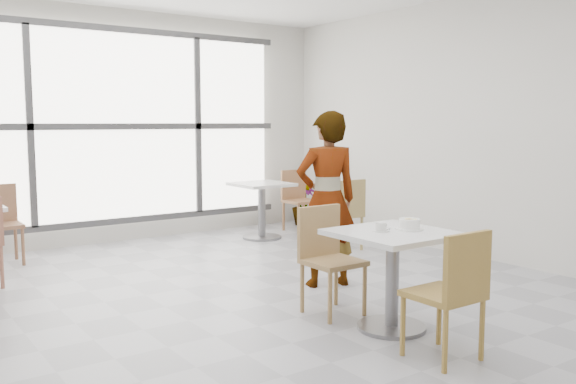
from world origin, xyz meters
TOP-DOWN VIEW (x-y plane):
  - floor at (0.00, 0.00)m, footprint 7.00×7.00m
  - wall_back at (0.00, 3.50)m, footprint 6.00×0.00m
  - wall_right at (3.00, 0.00)m, footprint 0.00×7.00m
  - window at (0.00, 3.44)m, footprint 4.60×0.07m
  - main_table at (0.42, -1.06)m, footprint 0.80×0.80m
  - chair_near at (0.28, -1.75)m, footprint 0.42×0.42m
  - chair_far at (0.29, -0.44)m, footprint 0.42×0.42m
  - oatmeal_bowl at (0.56, -1.09)m, footprint 0.21×0.21m
  - coffee_cup at (0.34, -1.02)m, footprint 0.16×0.13m
  - person at (0.80, 0.20)m, footprint 0.69×0.56m
  - bg_table_right at (1.60, 2.57)m, footprint 0.70×0.70m
  - bg_chair_right_near at (2.00, 1.32)m, footprint 0.42×0.42m
  - bg_chair_right_far at (2.36, 2.79)m, footprint 0.42×0.42m
  - plant_right at (2.70, 3.08)m, footprint 0.45×0.45m

SIDE VIEW (x-z plane):
  - floor at x=0.00m, z-range 0.00..0.00m
  - plant_right at x=2.70m, z-range 0.00..0.66m
  - bg_table_right at x=1.60m, z-range 0.11..0.86m
  - chair_near at x=0.28m, z-range 0.07..0.94m
  - chair_far at x=0.29m, z-range 0.07..0.94m
  - bg_chair_right_near at x=2.00m, z-range 0.07..0.94m
  - bg_chair_right_far at x=2.36m, z-range 0.07..0.94m
  - main_table at x=0.42m, z-range 0.15..0.90m
  - coffee_cup at x=0.34m, z-range 0.75..0.81m
  - oatmeal_bowl at x=0.56m, z-range 0.75..0.84m
  - person at x=0.80m, z-range 0.00..1.66m
  - window at x=0.00m, z-range 0.24..2.76m
  - wall_back at x=0.00m, z-range -1.50..4.50m
  - wall_right at x=3.00m, z-range -2.00..5.00m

